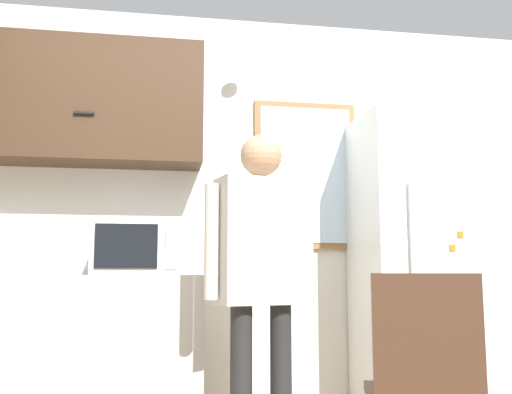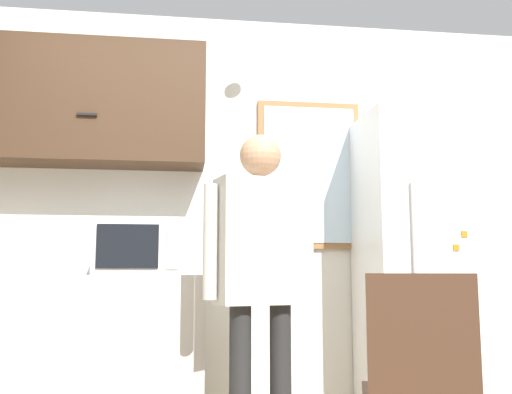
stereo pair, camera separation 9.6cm
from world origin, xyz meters
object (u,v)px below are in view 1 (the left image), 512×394
(refrigerator, at_px, (423,267))
(chair, at_px, (425,380))
(person, at_px, (261,258))
(microwave, at_px, (136,248))

(refrigerator, xyz_separation_m, chair, (-0.61, -1.25, -0.46))
(refrigerator, bearing_deg, person, -154.11)
(microwave, distance_m, refrigerator, 1.81)
(microwave, relative_size, person, 0.29)
(person, bearing_deg, microwave, 129.54)
(microwave, xyz_separation_m, person, (0.65, -0.48, -0.07))
(chair, bearing_deg, refrigerator, -98.91)
(microwave, bearing_deg, person, -36.41)
(refrigerator, distance_m, chair, 1.46)
(refrigerator, bearing_deg, microwave, -177.54)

